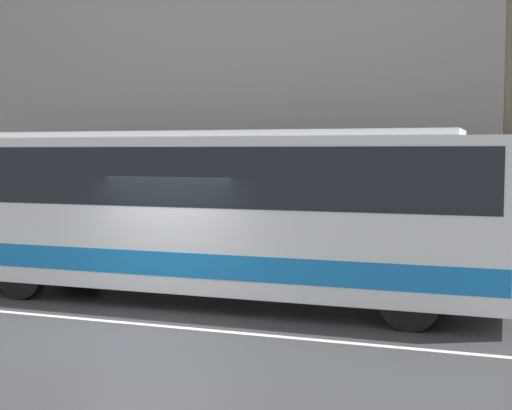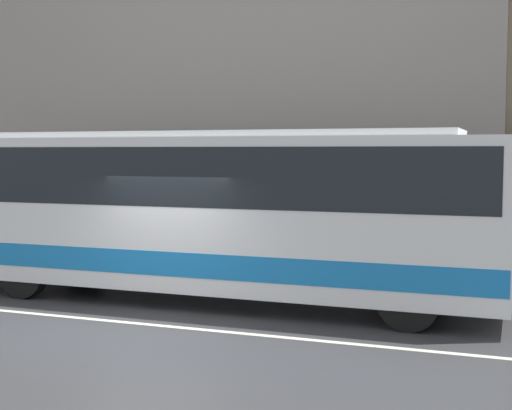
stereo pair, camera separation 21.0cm
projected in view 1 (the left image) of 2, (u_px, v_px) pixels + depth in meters
The scene contains 6 objects.
ground_plane at pixel (143, 324), 12.19m from camera, with size 60.00×60.00×0.00m, color #38383A.
sidewalk at pixel (249, 271), 17.14m from camera, with size 60.00×2.55×0.16m.
building_facade at pixel (268, 44), 18.05m from camera, with size 60.00×0.35×11.73m.
lane_stripe at pixel (143, 324), 12.19m from camera, with size 54.00×0.14×0.01m.
transit_bus at pixel (201, 206), 14.08m from camera, with size 11.71×2.53×3.34m.
utility_pole_near at pixel (509, 113), 14.24m from camera, with size 0.22×0.22×7.10m.
Camera 1 is at (5.81, -10.67, 2.97)m, focal length 50.00 mm.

